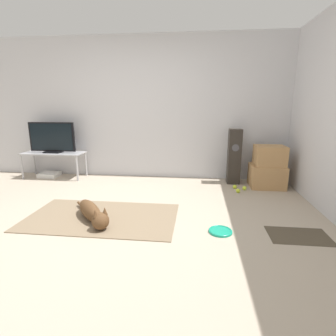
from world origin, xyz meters
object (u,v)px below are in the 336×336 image
Objects in this scene: cardboard_box_lower at (267,176)px; tennis_ball_near_speaker at (238,191)px; tennis_ball_loose_on_carpet at (244,188)px; game_console at (50,175)px; tennis_ball_by_boxes at (235,187)px; tv at (52,138)px; dog at (92,213)px; frisbee at (220,231)px; tv_stand at (54,155)px; cardboard_box_upper at (270,156)px; floor_speaker at (234,156)px.

cardboard_box_lower reaches higher than tennis_ball_near_speaker.
game_console reaches higher than tennis_ball_loose_on_carpet.
tv is at bearing 174.22° from tennis_ball_by_boxes.
dog is 2.92× the size of frisbee.
cardboard_box_upper is at bearing -2.59° from tv_stand.
dog is at bearing -141.16° from tennis_ball_by_boxes.
tennis_ball_loose_on_carpet is (0.12, 0.15, 0.00)m from tennis_ball_near_speaker.
cardboard_box_lower reaches higher than game_console.
cardboard_box_lower is 8.31× the size of tennis_ball_by_boxes.
cardboard_box_upper reaches higher than tennis_ball_near_speaker.
cardboard_box_lower is at bearing 34.72° from dog.
dog is at bearing -50.81° from tv_stand.
dog is at bearing -50.85° from tv.
tennis_ball_by_boxes is 0.21m from tennis_ball_near_speaker.
floor_speaker is at bearing 109.15° from tennis_ball_loose_on_carpet.
frisbee is 3.87× the size of tennis_ball_near_speaker.
dog is 2.88m from cardboard_box_lower.
tv is at bearing 170.80° from tennis_ball_near_speaker.
floor_speaker is at bearing -0.36° from game_console.
game_console is (-0.14, 0.03, -0.71)m from tv.
game_console is (-3.45, 0.36, 0.01)m from tennis_ball_by_boxes.
tv_stand is 17.02× the size of tennis_ball_loose_on_carpet.
floor_speaker reaches higher than tennis_ball_by_boxes.
cardboard_box_upper is 0.42× the size of tv_stand.
tv_stand is 17.02× the size of tennis_ball_near_speaker.
tv is (-2.95, 1.91, 0.74)m from frisbee.
tennis_ball_near_speaker is (3.33, -0.54, -0.39)m from tv_stand.
cardboard_box_upper is 3.87m from tv.
tv_stand is (-3.84, 0.17, 0.24)m from cardboard_box_lower.
frisbee is 1.96m from cardboard_box_lower.
tv_stand is (-1.47, 1.81, 0.31)m from dog.
tennis_ball_by_boxes is at bearing -162.79° from cardboard_box_lower.
tennis_ball_by_boxes is (3.31, -0.33, -0.72)m from tv.
tv is (-3.32, -0.01, 0.28)m from floor_speaker.
cardboard_box_upper is 0.50× the size of floor_speaker.
cardboard_box_upper is 7.18× the size of tennis_ball_by_boxes.
frisbee is at bearing -108.38° from tennis_ball_loose_on_carpet.
tv_stand reaches higher than cardboard_box_lower.
game_console is at bearing 167.59° from tv_stand.
dog is 0.66× the size of tv_stand.
cardboard_box_lower is 3.86m from tv_stand.
cardboard_box_upper is at bearing 28.09° from tennis_ball_loose_on_carpet.
tv reaches higher than cardboard_box_lower.
floor_speaker is at bearing 0.17° from tv_stand.
tennis_ball_near_speaker is (3.33, -0.54, -0.72)m from tv.
tv reaches higher than frisbee.
dog is at bearing 176.31° from frisbee.
frisbee is at bearing -100.76° from floor_speaker.
tennis_ball_by_boxes is at bearing 158.24° from tennis_ball_loose_on_carpet.
tennis_ball_near_speaker is at bearing -88.22° from floor_speaker.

